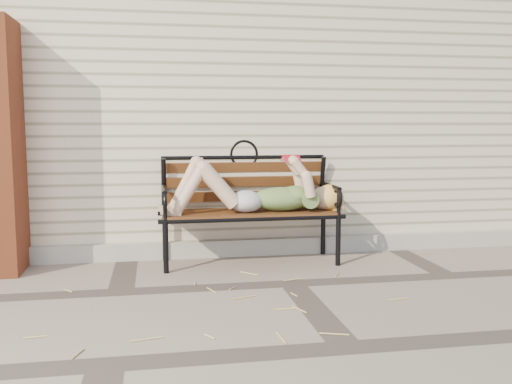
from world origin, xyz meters
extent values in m
plane|color=#77665B|center=(0.00, 0.00, 0.00)|extent=(80.00, 80.00, 0.00)
cube|color=beige|center=(0.00, 3.00, 1.50)|extent=(8.00, 4.00, 3.00)
cube|color=gray|center=(0.00, 0.97, 0.07)|extent=(8.00, 0.10, 0.15)
cylinder|color=black|center=(-0.92, 0.47, 0.22)|extent=(0.04, 0.04, 0.43)
cylinder|color=black|center=(-0.92, 0.91, 0.22)|extent=(0.04, 0.04, 0.43)
cylinder|color=black|center=(0.51, 0.47, 0.22)|extent=(0.04, 0.04, 0.43)
cylinder|color=black|center=(0.51, 0.91, 0.22)|extent=(0.04, 0.04, 0.43)
cube|color=#573216|center=(-0.21, 0.69, 0.43)|extent=(1.47, 0.47, 0.03)
cylinder|color=black|center=(-0.21, 0.47, 0.42)|extent=(1.55, 0.04, 0.04)
cylinder|color=black|center=(-0.21, 0.91, 0.42)|extent=(1.55, 0.04, 0.04)
torus|color=black|center=(-0.21, 1.01, 0.92)|extent=(0.27, 0.03, 0.27)
ellipsoid|color=#0A4048|center=(0.07, 0.66, 0.55)|extent=(0.52, 0.30, 0.20)
ellipsoid|color=#0A4048|center=(0.18, 0.66, 0.58)|extent=(0.25, 0.29, 0.15)
ellipsoid|color=#BBBBC1|center=(-0.24, 0.66, 0.54)|extent=(0.29, 0.33, 0.18)
sphere|color=#CFA18B|center=(0.44, 0.66, 0.55)|extent=(0.21, 0.21, 0.21)
ellipsoid|color=#E7A457|center=(0.49, 0.66, 0.56)|extent=(0.24, 0.25, 0.22)
cube|color=#A41221|center=(0.14, 0.66, 0.92)|extent=(0.14, 0.02, 0.02)
cube|color=white|center=(0.14, 0.62, 0.89)|extent=(0.14, 0.08, 0.05)
cube|color=white|center=(0.14, 0.70, 0.89)|extent=(0.14, 0.08, 0.05)
cube|color=#A41221|center=(0.14, 0.62, 0.90)|extent=(0.14, 0.09, 0.05)
cube|color=#A41221|center=(0.14, 0.70, 0.90)|extent=(0.14, 0.09, 0.05)
cylinder|color=tan|center=(-1.65, -1.11, 0.01)|extent=(0.09, 0.06, 0.01)
cylinder|color=tan|center=(-0.51, 0.15, 0.01)|extent=(0.03, 0.14, 0.01)
cylinder|color=tan|center=(0.01, 0.31, 0.01)|extent=(0.07, 0.16, 0.01)
cylinder|color=tan|center=(-0.53, -0.32, 0.01)|extent=(0.08, 0.08, 0.01)
cylinder|color=tan|center=(0.29, -0.77, 0.01)|extent=(0.12, 0.14, 0.01)
cylinder|color=tan|center=(-1.41, -0.64, 0.01)|extent=(0.16, 0.05, 0.01)
cylinder|color=tan|center=(0.45, -0.83, 0.01)|extent=(0.06, 0.08, 0.01)
cylinder|color=tan|center=(-1.85, -0.30, 0.01)|extent=(0.06, 0.12, 0.01)
cylinder|color=tan|center=(0.15, 0.29, 0.01)|extent=(0.17, 0.05, 0.01)
cylinder|color=tan|center=(0.79, -0.05, 0.01)|extent=(0.13, 0.03, 0.01)
cylinder|color=tan|center=(-0.54, -0.38, 0.01)|extent=(0.11, 0.05, 0.01)
cylinder|color=tan|center=(-1.68, -1.00, 0.01)|extent=(0.18, 0.04, 0.01)
cylinder|color=tan|center=(-0.22, 0.41, 0.01)|extent=(0.08, 0.09, 0.01)
cylinder|color=tan|center=(-1.19, -0.56, 0.01)|extent=(0.08, 0.09, 0.01)
cylinder|color=tan|center=(0.38, -0.41, 0.01)|extent=(0.09, 0.09, 0.01)
cylinder|color=tan|center=(-0.43, -0.27, 0.01)|extent=(0.13, 0.11, 0.01)
cylinder|color=tan|center=(-0.97, -0.79, 0.01)|extent=(0.16, 0.05, 0.01)
camera|label=1|loc=(-0.99, -4.03, 1.18)|focal=40.00mm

